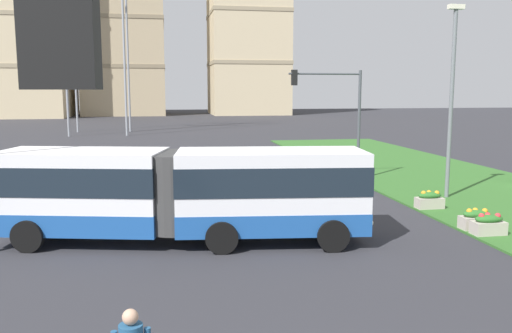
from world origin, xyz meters
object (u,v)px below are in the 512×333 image
Objects in this scene: flower_planter_5 at (430,200)px; apartment_tower_westcentre at (124,24)px; flower_planter_4 at (476,219)px; apartment_tower_centre at (247,16)px; car_silver_hatch at (111,167)px; streetlight_median at (452,94)px; articulated_bus at (183,192)px; traffic_light_far_right at (336,105)px; flower_planter_3 at (489,224)px.

flower_planter_5 is 0.03× the size of apartment_tower_westcentre.
apartment_tower_centre reaches higher than flower_planter_4.
car_silver_hatch is 4.12× the size of flower_planter_4.
flower_planter_4 is 7.15m from streetlight_median.
apartment_tower_centre reaches higher than streetlight_median.
apartment_tower_centre is (16.47, 91.63, 17.90)m from articulated_bus.
traffic_light_far_right is at bearing 103.14° from flower_planter_5.
flower_planter_5 is at bearing -35.12° from car_silver_hatch.
car_silver_hatch is 12.63m from traffic_light_far_right.
articulated_bus is 0.34× the size of apartment_tower_westcentre.
apartment_tower_westcentre is (-18.07, 94.85, 17.41)m from flower_planter_4.
apartment_tower_centre reaches higher than flower_planter_5.
apartment_tower_centre is (4.41, 86.68, 14.81)m from streetlight_median.
flower_planter_4 is (13.65, -12.95, -0.33)m from car_silver_hatch.
articulated_bus is at bearing -85.21° from apartment_tower_westcentre.
flower_planter_4 is 1.00× the size of flower_planter_5.
streetlight_median reaches higher than flower_planter_4.
flower_planter_3 is 12.06m from traffic_light_far_right.
streetlight_median is 0.24× the size of apartment_tower_westcentre.
articulated_bus reaches higher than flower_planter_4.
articulated_bus is 10.97× the size of flower_planter_4.
apartment_tower_centre is at bearing 86.08° from flower_planter_4.
flower_planter_4 is 11.37m from traffic_light_far_right.
traffic_light_far_right is (-1.70, 7.27, 3.68)m from flower_planter_5.
articulated_bus is at bearing -157.70° from streetlight_median.
flower_planter_4 is 94.23m from apartment_tower_centre.
traffic_light_far_right is at bearing -11.04° from car_silver_hatch.
articulated_bus reaches higher than car_silver_hatch.
car_silver_hatch is at bearing 105.55° from articulated_bus.
car_silver_hatch is at bearing 168.96° from traffic_light_far_right.
apartment_tower_westcentre is at bearing 101.17° from flower_planter_5.
traffic_light_far_right is (-1.70, 11.35, 3.68)m from flower_planter_3.
apartment_tower_westcentre is at bearing 94.79° from articulated_bus.
flower_planter_3 is 98.83m from apartment_tower_westcentre.
apartment_tower_centre is at bearing 86.11° from flower_planter_3.
flower_planter_4 and flower_planter_5 have the same top height.
streetlight_median reaches higher than flower_planter_5.
flower_planter_3 is at bearing -93.89° from apartment_tower_centre.
apartment_tower_centre is (19.96, 79.10, 18.80)m from car_silver_hatch.
traffic_light_far_right is 0.17× the size of apartment_tower_westcentre.
apartment_tower_westcentre is 0.91× the size of apartment_tower_centre.
car_silver_hatch is 0.12× the size of apartment_tower_centre.
streetlight_median reaches higher than traffic_light_far_right.
car_silver_hatch is 0.13× the size of apartment_tower_westcentre.
streetlight_median is at bearing -25.98° from car_silver_hatch.
streetlight_median is 92.61m from apartment_tower_westcentre.
streetlight_median is at bearing 46.76° from flower_planter_5.
flower_planter_3 is 7.71m from streetlight_median.
apartment_tower_centre is (8.00, 81.44, 15.44)m from traffic_light_far_right.
traffic_light_far_right is 0.15× the size of apartment_tower_centre.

